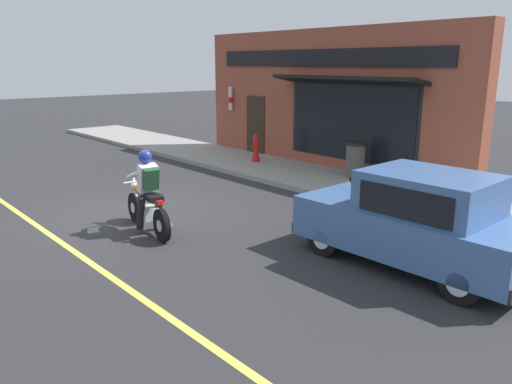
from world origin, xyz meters
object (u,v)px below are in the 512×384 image
Objects in this scene: trash_bin at (355,160)px; motorcycle_with_rider at (147,198)px; car_hatchback at (416,221)px; fire_hydrant at (256,148)px.

motorcycle_with_rider is at bearing 179.35° from trash_bin.
car_hatchback reaches higher than trash_bin.
motorcycle_with_rider reaches higher than car_hatchback.
car_hatchback is at bearing -61.48° from motorcycle_with_rider.
motorcycle_with_rider is 6.75m from fire_hydrant.
car_hatchback is 4.33× the size of fire_hydrant.
car_hatchback is 3.88× the size of trash_bin.
car_hatchback is 5.85m from trash_bin.
car_hatchback is 8.51m from fire_hydrant.
fire_hydrant is at bearing 98.87° from trash_bin.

